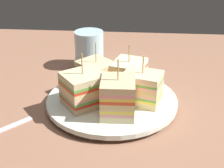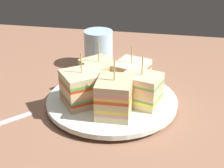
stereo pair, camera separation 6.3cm
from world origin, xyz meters
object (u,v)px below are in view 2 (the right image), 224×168
(sandwich_wedge_1, at_px, (82,88))
(sandwich_wedge_0, at_px, (99,74))
(drinking_glass, at_px, (99,51))
(sandwich_wedge_3, at_px, (141,89))
(sandwich_wedge_2, at_px, (114,97))
(chip_pile, at_px, (110,94))
(plate, at_px, (112,101))
(sandwich_wedge_4, at_px, (131,76))

(sandwich_wedge_1, bearing_deg, sandwich_wedge_0, 40.41)
(drinking_glass, bearing_deg, sandwich_wedge_3, 122.47)
(sandwich_wedge_2, distance_m, chip_pile, 0.05)
(chip_pile, xyz_separation_m, drinking_glass, (0.07, -0.20, 0.00))
(drinking_glass, bearing_deg, sandwich_wedge_2, 109.20)
(sandwich_wedge_3, bearing_deg, plate, 7.41)
(sandwich_wedge_4, bearing_deg, sandwich_wedge_2, 8.99)
(sandwich_wedge_0, height_order, chip_pile, sandwich_wedge_0)
(sandwich_wedge_0, relative_size, sandwich_wedge_2, 0.91)
(sandwich_wedge_4, height_order, chip_pile, sandwich_wedge_4)
(drinking_glass, bearing_deg, sandwich_wedge_4, 125.23)
(sandwich_wedge_3, bearing_deg, chip_pile, 20.04)
(plate, distance_m, sandwich_wedge_0, 0.07)
(sandwich_wedge_2, bearing_deg, sandwich_wedge_3, -43.47)
(sandwich_wedge_2, bearing_deg, sandwich_wedge_0, 24.90)
(sandwich_wedge_0, xyz_separation_m, drinking_glass, (0.04, -0.14, -0.01))
(plate, distance_m, sandwich_wedge_1, 0.07)
(sandwich_wedge_1, height_order, sandwich_wedge_2, sandwich_wedge_2)
(drinking_glass, bearing_deg, sandwich_wedge_1, 95.37)
(sandwich_wedge_1, xyz_separation_m, sandwich_wedge_3, (-0.10, -0.02, -0.00))
(sandwich_wedge_4, bearing_deg, sandwich_wedge_3, 41.94)
(plate, relative_size, sandwich_wedge_4, 2.72)
(sandwich_wedge_1, distance_m, chip_pile, 0.05)
(sandwich_wedge_1, distance_m, sandwich_wedge_3, 0.11)
(sandwich_wedge_1, xyz_separation_m, drinking_glass, (0.02, -0.21, -0.01))
(sandwich_wedge_4, relative_size, drinking_glass, 1.05)
(sandwich_wedge_3, height_order, chip_pile, sandwich_wedge_3)
(sandwich_wedge_4, height_order, drinking_glass, sandwich_wedge_4)
(sandwich_wedge_0, xyz_separation_m, sandwich_wedge_2, (-0.05, 0.10, 0.01))
(sandwich_wedge_0, bearing_deg, sandwich_wedge_2, -20.18)
(sandwich_wedge_2, xyz_separation_m, sandwich_wedge_4, (-0.01, -0.10, -0.00))
(chip_pile, bearing_deg, sandwich_wedge_0, -60.37)
(sandwich_wedge_3, relative_size, drinking_glass, 1.07)
(plate, height_order, chip_pile, chip_pile)
(plate, xyz_separation_m, sandwich_wedge_4, (-0.03, -0.05, 0.03))
(sandwich_wedge_0, distance_m, sandwich_wedge_3, 0.10)
(sandwich_wedge_2, xyz_separation_m, chip_pile, (0.02, -0.04, -0.02))
(sandwich_wedge_1, relative_size, sandwich_wedge_4, 1.09)
(plate, distance_m, sandwich_wedge_2, 0.07)
(sandwich_wedge_3, distance_m, sandwich_wedge_4, 0.06)
(sandwich_wedge_1, height_order, sandwich_wedge_3, sandwich_wedge_1)
(sandwich_wedge_2, relative_size, sandwich_wedge_3, 1.11)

